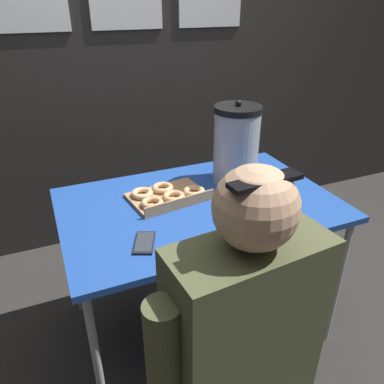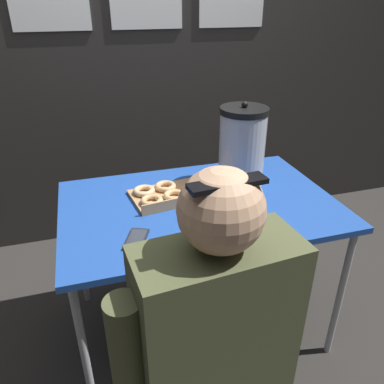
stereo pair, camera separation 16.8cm
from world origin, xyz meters
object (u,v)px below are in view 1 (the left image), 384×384
Objects in this scene: cell_phone at (144,243)px; person_seated at (241,366)px; coffee_urn at (236,145)px; donut_box at (167,196)px.

person_seated is at bearing -50.85° from cell_phone.
coffee_urn reaches higher than cell_phone.
donut_box is at bearing -172.06° from coffee_urn.
coffee_urn is at bearing -121.86° from person_seated.
coffee_urn is at bearing 54.48° from cell_phone.
person_seated is at bearing -117.06° from coffee_urn.
cell_phone is 0.56m from person_seated.
cell_phone is (-0.59, -0.36, -0.19)m from coffee_urn.
coffee_urn is (0.39, 0.05, 0.18)m from donut_box.
coffee_urn reaches higher than donut_box.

